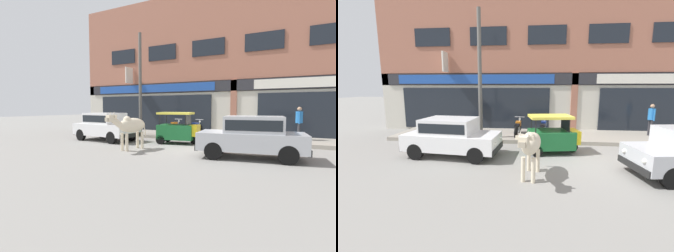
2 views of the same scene
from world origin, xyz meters
TOP-DOWN VIEW (x-y plane):
  - ground_plane at (0.00, 0.00)m, footprint 90.00×90.00m
  - sidewalk at (0.00, 3.70)m, footprint 19.00×2.99m
  - shop_building at (-0.00, 5.45)m, footprint 23.00×1.40m
  - cow at (-2.49, -1.65)m, footprint 0.80×2.13m
  - car_0 at (2.25, -1.12)m, footprint 3.76×2.09m
  - car_1 at (-5.47, 0.19)m, footprint 3.73×1.95m
  - auto_rickshaw at (-1.59, 0.98)m, footprint 2.09×1.42m
  - motorcycle_0 at (-3.09, 3.33)m, footprint 0.53×1.81m
  - motorcycle_1 at (-1.80, 3.45)m, footprint 0.58×1.81m
  - pedestrian at (3.54, 3.83)m, footprint 0.32×0.50m
  - utility_pole at (-4.84, 2.50)m, footprint 0.18×0.18m

SIDE VIEW (x-z plane):
  - ground_plane at x=0.00m, z-range 0.00..0.00m
  - sidewalk at x=0.00m, z-range 0.00..0.18m
  - motorcycle_0 at x=-3.09m, z-range 0.13..1.00m
  - motorcycle_1 at x=-1.80m, z-range 0.13..1.00m
  - auto_rickshaw at x=-1.59m, z-range -0.10..1.42m
  - car_0 at x=2.25m, z-range 0.08..1.54m
  - car_1 at x=-5.47m, z-range 0.08..1.54m
  - cow at x=-2.49m, z-range 0.20..1.81m
  - pedestrian at x=3.54m, z-range 0.36..1.96m
  - utility_pole at x=-4.84m, z-range 0.18..6.07m
  - shop_building at x=0.00m, z-range -0.22..8.80m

